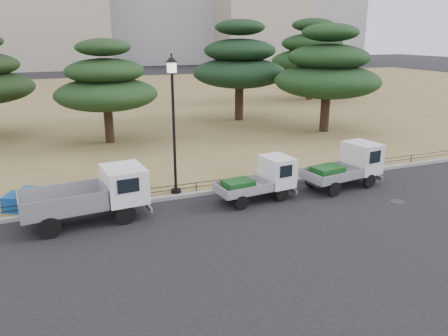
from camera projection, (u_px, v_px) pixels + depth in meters
name	position (u px, v px, depth m)	size (l,w,h in m)	color
ground	(243.00, 214.00, 16.89)	(220.00, 220.00, 0.00)	black
lawn	(119.00, 102.00, 44.02)	(120.00, 56.00, 0.15)	olive
curb	(219.00, 191.00, 19.17)	(120.00, 0.25, 0.16)	gray
truck_large	(93.00, 194.00, 15.98)	(4.56, 2.12, 1.93)	black
truck_kei_front	(261.00, 179.00, 18.20)	(3.42, 1.75, 1.74)	black
truck_kei_rear	(347.00, 166.00, 19.75)	(3.86, 2.09, 1.92)	black
street_lamp	(173.00, 103.00, 17.63)	(0.51, 0.51, 5.70)	black
pipe_fence	(218.00, 182.00, 19.20)	(38.00, 0.04, 0.40)	black
tarp_pile	(24.00, 201.00, 16.87)	(1.61, 1.43, 0.88)	#124992
manhole	(398.00, 202.00, 18.13)	(0.60, 0.60, 0.01)	#2D2D30
pine_center_left	(106.00, 84.00, 26.42)	(6.20, 6.20, 6.31)	black
pine_center_right	(240.00, 63.00, 33.47)	(7.19, 7.19, 7.63)	black
pine_east_near	(328.00, 70.00, 29.47)	(7.17, 7.17, 7.24)	black
pine_east_far	(311.00, 53.00, 44.32)	(8.04, 8.04, 8.08)	black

